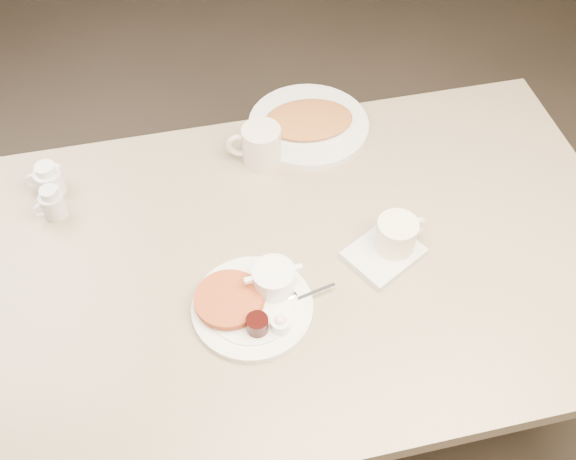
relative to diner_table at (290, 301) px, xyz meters
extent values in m
cube|color=#4C3F33|center=(0.00, 0.00, -0.59)|extent=(7.00, 8.00, 0.02)
cube|color=tan|center=(0.00, 0.00, 0.15)|extent=(1.50, 0.90, 0.04)
cylinder|color=black|center=(0.00, 0.00, -0.21)|extent=(0.14, 0.14, 0.69)
cylinder|color=black|center=(0.00, 0.00, -0.57)|extent=(0.56, 0.56, 0.03)
cylinder|color=white|center=(-0.10, -0.11, 0.18)|extent=(0.26, 0.26, 0.01)
cylinder|color=white|center=(-0.10, -0.11, 0.19)|extent=(0.20, 0.20, 0.00)
cylinder|color=#BD4F24|center=(-0.14, -0.09, 0.19)|extent=(0.15, 0.15, 0.01)
cylinder|color=#BD4F24|center=(-0.15, -0.10, 0.20)|extent=(0.15, 0.15, 0.01)
cylinder|color=white|center=(-0.05, -0.08, 0.21)|extent=(0.09, 0.09, 0.05)
cube|color=white|center=(-0.10, -0.08, 0.23)|extent=(0.02, 0.01, 0.01)
cube|color=white|center=(0.00, -0.07, 0.23)|extent=(0.02, 0.01, 0.01)
ellipsoid|color=white|center=(-0.06, -0.07, 0.22)|extent=(0.04, 0.04, 0.03)
ellipsoid|color=white|center=(-0.04, -0.08, 0.22)|extent=(0.04, 0.04, 0.02)
cylinder|color=black|center=(-0.10, -0.17, 0.20)|extent=(0.05, 0.05, 0.04)
cylinder|color=white|center=(-0.06, -0.17, 0.20)|extent=(0.04, 0.04, 0.03)
ellipsoid|color=#FFE1BD|center=(-0.06, -0.17, 0.21)|extent=(0.03, 0.03, 0.02)
cube|color=white|center=(0.02, -0.11, 0.19)|extent=(0.10, 0.03, 0.00)
ellipsoid|color=white|center=(-0.02, -0.11, 0.19)|extent=(0.03, 0.02, 0.01)
cylinder|color=white|center=(0.22, -0.03, 0.21)|extent=(0.11, 0.11, 0.09)
cylinder|color=#2D261F|center=(0.22, -0.03, 0.25)|extent=(0.09, 0.09, 0.01)
torus|color=white|center=(0.27, -0.02, 0.21)|extent=(0.06, 0.03, 0.06)
cube|color=silver|center=(0.20, -0.04, 0.18)|extent=(0.19, 0.18, 0.02)
cylinder|color=#F1DDCC|center=(0.00, 0.30, 0.22)|extent=(0.11, 0.11, 0.10)
torus|color=#F1DDCC|center=(-0.05, 0.31, 0.22)|extent=(0.07, 0.03, 0.07)
cylinder|color=silver|center=(-0.48, 0.23, 0.20)|extent=(0.06, 0.06, 0.06)
cylinder|color=silver|center=(-0.48, 0.23, 0.24)|extent=(0.04, 0.04, 0.02)
cone|color=silver|center=(-0.47, 0.24, 0.24)|extent=(0.02, 0.03, 0.02)
torus|color=silver|center=(-0.51, 0.22, 0.20)|extent=(0.04, 0.02, 0.04)
cylinder|color=white|center=(-0.49, 0.31, 0.20)|extent=(0.08, 0.08, 0.06)
cylinder|color=white|center=(-0.49, 0.31, 0.24)|extent=(0.06, 0.06, 0.02)
cone|color=white|center=(-0.47, 0.31, 0.24)|extent=(0.02, 0.02, 0.02)
torus|color=white|center=(-0.53, 0.31, 0.20)|extent=(0.05, 0.01, 0.05)
cylinder|color=white|center=(0.14, 0.39, 0.18)|extent=(0.32, 0.32, 0.01)
ellipsoid|color=#BA6C33|center=(0.14, 0.39, 0.19)|extent=(0.23, 0.17, 0.02)
camera|label=1|loc=(-0.19, -0.82, 1.31)|focal=41.43mm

